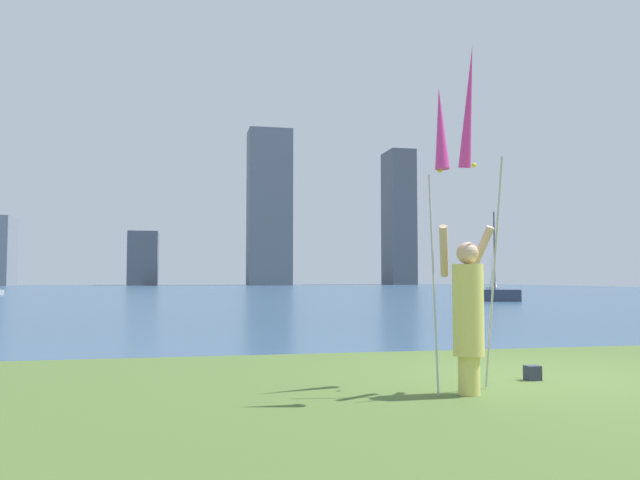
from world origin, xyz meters
TOP-DOWN VIEW (x-y plane):
  - ground at (0.00, 50.95)m, footprint 120.00×138.00m
  - person at (-1.49, -1.23)m, footprint 0.71×0.52m
  - kite_flag_left at (-1.86, -1.38)m, footprint 0.16×0.49m
  - kite_flag_right at (-1.11, -0.54)m, footprint 0.16×1.09m
  - bag at (-0.23, -0.44)m, footprint 0.18×0.16m
  - sailboat_0 at (25.73, 51.49)m, footprint 0.85×1.64m
  - sailboat_2 at (12.63, 25.57)m, footprint 2.85×1.56m
  - skyline_tower_0 at (-33.94, 111.50)m, footprint 3.01×7.37m
  - skyline_tower_1 at (-10.88, 111.58)m, footprint 5.07×7.83m
  - skyline_tower_2 at (11.04, 107.50)m, footprint 7.67×5.81m
  - skyline_tower_3 at (36.97, 111.97)m, footprint 4.85×7.46m

SIDE VIEW (x-z plane):
  - ground at x=0.00m, z-range -0.12..0.00m
  - bag at x=-0.23m, z-range 0.00..0.19m
  - sailboat_2 at x=12.63m, z-range -2.15..2.90m
  - person at x=-1.49m, z-range -0.02..1.91m
  - sailboat_0 at x=25.73m, z-range -0.55..2.68m
  - kite_flag_left at x=-1.86m, z-range 1.16..4.64m
  - kite_flag_right at x=-1.11m, z-range 1.29..5.55m
  - skyline_tower_1 at x=-10.88m, z-range 0.00..9.42m
  - skyline_tower_0 at x=-33.94m, z-range 0.00..11.70m
  - skyline_tower_3 at x=36.97m, z-range 0.00..25.90m
  - skyline_tower_2 at x=11.04m, z-range 0.00..27.83m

